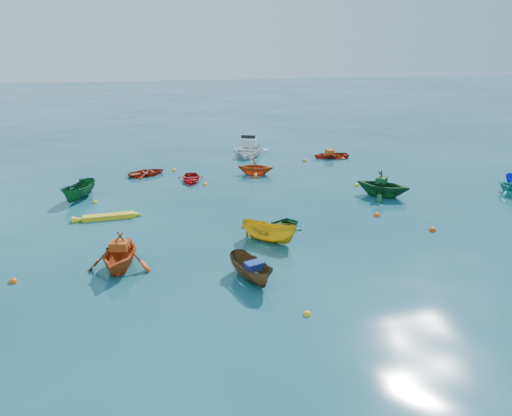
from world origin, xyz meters
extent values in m
plane|color=#0A3F4E|center=(0.00, 0.00, 0.00)|extent=(160.00, 160.00, 0.00)
imported|color=#51371D|center=(-1.41, -2.29, 0.00)|extent=(1.97, 2.94, 1.06)
imported|color=#C14312|center=(-6.70, -0.31, 0.00)|extent=(3.25, 3.59, 1.66)
imported|color=#C49611|center=(0.01, 1.39, 0.00)|extent=(2.91, 2.55, 1.10)
imported|color=#124D24|center=(0.62, 2.50, 0.00)|extent=(3.31, 3.25, 0.56)
imported|color=#A3230D|center=(-6.15, 14.00, 0.00)|extent=(3.06, 2.67, 0.53)
imported|color=#114A21|center=(8.04, 6.90, 0.00)|extent=(4.16, 4.08, 1.66)
imported|color=#AB270E|center=(7.90, 16.61, 0.00)|extent=(2.79, 2.03, 0.57)
imported|color=red|center=(-3.22, 12.07, 0.00)|extent=(1.85, 2.54, 0.52)
imported|color=#C74612|center=(1.27, 12.85, 0.00)|extent=(2.98, 2.75, 1.30)
imported|color=#124D23|center=(-9.89, 9.42, 0.00)|extent=(2.24, 3.11, 1.13)
imported|color=white|center=(1.66, 18.62, 0.00)|extent=(4.15, 4.94, 1.48)
cube|color=navy|center=(-1.35, -2.42, 0.68)|extent=(0.76, 0.68, 0.31)
cube|color=#B64812|center=(-6.69, -0.27, 1.01)|extent=(0.83, 0.69, 0.36)
cube|color=#134D23|center=(7.96, 6.96, 1.01)|extent=(0.89, 0.92, 0.35)
cube|color=#CB4F14|center=(7.80, 16.61, 0.46)|extent=(0.57, 0.74, 0.36)
sphere|color=#EA580C|center=(-10.86, -0.93, 0.00)|extent=(0.36, 0.36, 0.36)
sphere|color=gold|center=(0.13, -5.20, 0.00)|extent=(0.31, 0.31, 0.31)
sphere|color=#FC540D|center=(6.44, 3.78, 0.00)|extent=(0.37, 0.37, 0.37)
sphere|color=yellow|center=(-8.90, 8.50, 0.00)|extent=(0.29, 0.29, 0.29)
sphere|color=#FF5B0D|center=(-0.86, 3.37, 0.00)|extent=(0.33, 0.33, 0.33)
sphere|color=yellow|center=(-2.34, 10.97, 0.00)|extent=(0.34, 0.34, 0.34)
sphere|color=#CF4F0B|center=(8.37, 1.32, 0.00)|extent=(0.37, 0.37, 0.37)
sphere|color=yellow|center=(-4.30, 14.72, 0.00)|extent=(0.33, 0.33, 0.33)
sphere|color=orange|center=(5.54, 15.77, 0.00)|extent=(0.34, 0.34, 0.34)
sphere|color=yellow|center=(7.28, 9.17, 0.00)|extent=(0.34, 0.34, 0.34)
camera|label=1|loc=(-4.20, -20.03, 9.60)|focal=35.00mm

